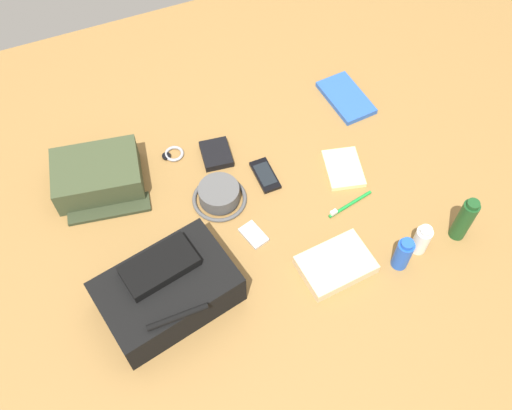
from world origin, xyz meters
TOP-DOWN VIEW (x-y plane):
  - ground_plane at (0.00, 0.00)m, footprint 2.64×2.02m
  - backpack at (0.33, 0.17)m, footprint 0.39×0.30m
  - toiletry_pouch at (0.41, -0.28)m, footprint 0.29×0.27m
  - bucket_hat at (0.09, -0.08)m, footprint 0.17×0.17m
  - shampoo_bottle at (-0.52, 0.30)m, footprint 0.05×0.05m
  - toothpaste_tube at (-0.39, 0.29)m, footprint 0.05×0.05m
  - deodorant_spray at (-0.31, 0.32)m, footprint 0.05×0.05m
  - paperback_novel at (-0.46, -0.31)m, footprint 0.14×0.22m
  - cell_phone at (-0.08, -0.11)m, footprint 0.06×0.12m
  - media_player at (0.04, 0.07)m, footprint 0.07×0.09m
  - wristwatch at (0.16, -0.30)m, footprint 0.07×0.06m
  - toothbrush at (-0.26, 0.09)m, footprint 0.16×0.04m
  - wallet at (0.04, -0.24)m, footprint 0.10×0.12m
  - notepad at (-0.32, -0.04)m, footprint 0.14×0.17m
  - folded_towel at (-0.14, 0.26)m, footprint 0.21×0.16m

SIDE VIEW (x-z plane):
  - ground_plane at x=0.00m, z-range -0.02..0.00m
  - media_player at x=0.04m, z-range 0.00..0.01m
  - wristwatch at x=0.16m, z-range 0.00..0.01m
  - cell_phone at x=-0.08m, z-range 0.00..0.01m
  - toothbrush at x=-0.26m, z-range 0.00..0.02m
  - notepad at x=-0.32m, z-range 0.00..0.02m
  - paperback_novel at x=-0.46m, z-range 0.00..0.02m
  - wallet at x=0.04m, z-range 0.00..0.02m
  - folded_towel at x=-0.14m, z-range 0.00..0.04m
  - bucket_hat at x=0.09m, z-range 0.00..0.06m
  - toiletry_pouch at x=0.41m, z-range 0.00..0.10m
  - toothpaste_tube at x=-0.39m, z-range 0.00..0.11m
  - deodorant_spray at x=-0.31m, z-range 0.00..0.12m
  - backpack at x=0.33m, z-range -0.01..0.14m
  - shampoo_bottle at x=-0.52m, z-range 0.00..0.16m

